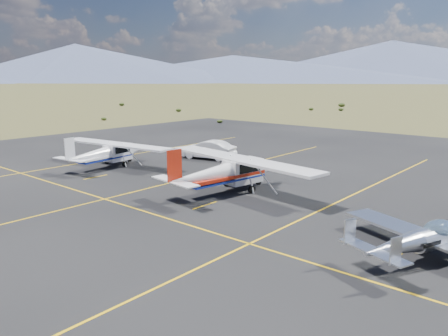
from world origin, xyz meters
TOP-DOWN VIEW (x-y plane):
  - ground at (0.00, 0.00)m, footprint 1600.00×1600.00m
  - apron at (0.00, 7.00)m, footprint 72.00×72.00m
  - aircraft_low_wing at (-2.81, -4.47)m, footprint 6.53×8.78m
  - aircraft_cessna at (-0.10, 8.39)m, footprint 7.70×12.73m
  - aircraft_plain at (-0.43, 20.84)m, footprint 6.75×11.16m
  - sedan at (7.68, 17.10)m, footprint 2.90×5.29m

SIDE VIEW (x-z plane):
  - ground at x=0.00m, z-range 0.00..0.00m
  - apron at x=0.00m, z-range -0.01..0.01m
  - sedan at x=7.68m, z-range 0.01..1.66m
  - aircraft_low_wing at x=-2.81m, z-range -0.04..1.90m
  - aircraft_plain at x=-0.43m, z-range -0.16..2.66m
  - aircraft_cessna at x=-0.10m, z-range -0.18..3.03m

